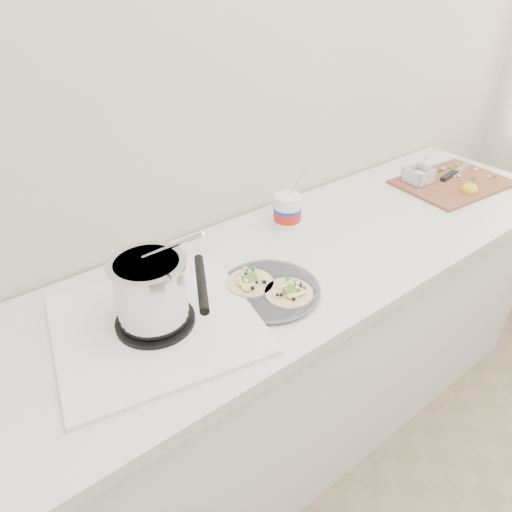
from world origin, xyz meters
TOP-DOWN VIEW (x-y plane):
  - counter at (0.00, 1.43)m, footprint 2.44×0.66m
  - stove at (-0.48, 1.39)m, footprint 0.58×0.55m
  - taco_plate at (-0.16, 1.32)m, footprint 0.29×0.29m
  - tub at (0.13, 1.58)m, footprint 0.10×0.10m
  - cutboard at (0.90, 1.43)m, footprint 0.48×0.35m

SIDE VIEW (x-z plane):
  - counter at x=0.00m, z-range 0.00..0.90m
  - taco_plate at x=-0.16m, z-range 0.90..0.94m
  - cutboard at x=0.90m, z-range 0.88..0.95m
  - tub at x=0.13m, z-range 0.86..1.08m
  - stove at x=-0.48m, z-range 0.86..1.10m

